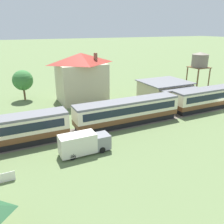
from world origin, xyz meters
TOP-DOWN VIEW (x-y plane):
  - ground_plane at (0.00, 0.00)m, footprint 600.00×600.00m
  - passenger_train at (-19.05, 1.87)m, footprint 91.84×3.23m
  - railway_track at (-28.28, 1.87)m, footprint 143.16×3.60m
  - station_building at (-5.14, 10.96)m, footprint 9.68×9.90m
  - station_house_red_roof at (-21.64, 16.95)m, footprint 10.05×7.60m
  - water_tower at (5.29, 12.04)m, footprint 4.01×4.01m
  - delivery_truck_grey at (-28.77, -4.05)m, footprint 6.29×2.05m
  - yard_tree_2 at (-32.45, 22.99)m, footprint 4.19×4.19m

SIDE VIEW (x-z plane):
  - ground_plane at x=0.00m, z-range 0.00..0.00m
  - railway_track at x=-28.28m, z-range -0.01..0.03m
  - delivery_truck_grey at x=-28.77m, z-range 0.02..2.69m
  - station_building at x=-5.14m, z-range 0.03..3.83m
  - passenger_train at x=-19.05m, z-range 0.22..4.20m
  - yard_tree_2 at x=-32.45m, z-range 1.07..7.43m
  - station_house_red_roof at x=-21.64m, z-range 0.14..10.04m
  - water_tower at x=5.29m, z-range 2.75..12.08m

